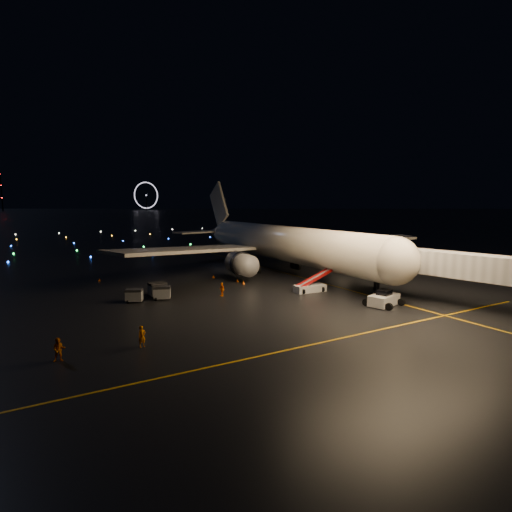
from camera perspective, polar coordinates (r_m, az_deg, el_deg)
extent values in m
plane|color=black|center=(338.44, -25.23, 4.67)|extent=(2000.00, 2000.00, 0.00)
cube|color=#CB9208|center=(66.79, 7.48, -3.30)|extent=(0.25, 80.00, 0.02)
cube|color=#CB9208|center=(37.59, 10.03, -11.93)|extent=(60.00, 0.25, 0.02)
cube|color=silver|center=(51.49, 17.81, -5.72)|extent=(4.60, 3.19, 1.99)
imported|color=#FD7800|center=(36.80, -15.98, -10.98)|extent=(0.80, 0.64, 1.92)
imported|color=#FD7800|center=(36.00, -26.33, -11.89)|extent=(1.03, 0.85, 1.94)
imported|color=#FD7800|center=(54.35, -4.90, -4.76)|extent=(0.55, 1.13, 1.86)
cone|color=#FA5F02|center=(64.08, -2.65, -3.51)|extent=(0.44, 0.44, 0.45)
cone|color=#FA5F02|center=(67.81, -6.09, -2.90)|extent=(0.53, 0.53, 0.53)
cone|color=#FA5F02|center=(62.24, -1.81, -3.80)|extent=(0.53, 0.53, 0.52)
cone|color=#FA5F02|center=(69.41, -21.49, -3.16)|extent=(0.48, 0.48, 0.48)
cylinder|color=black|center=(777.97, -32.59, 7.76)|extent=(1.80, 1.80, 64.00)
cube|color=gray|center=(55.59, -13.88, -4.67)|extent=(2.35, 1.75, 1.89)
cube|color=gray|center=(53.62, -13.27, -5.14)|extent=(2.52, 2.15, 1.81)
cube|color=gray|center=(53.12, -17.01, -5.44)|extent=(2.43, 2.13, 1.72)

